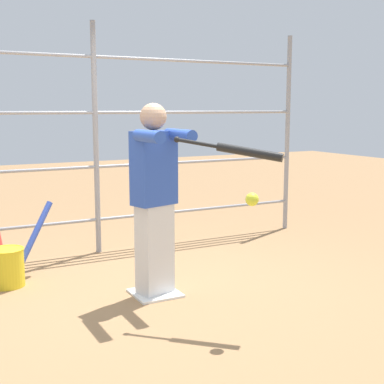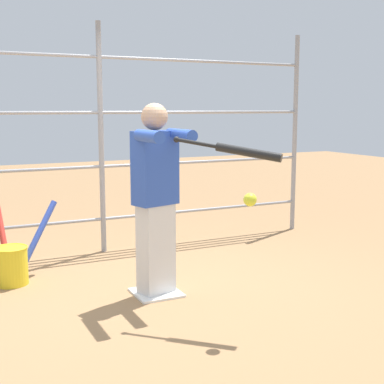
{
  "view_description": "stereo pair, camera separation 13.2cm",
  "coord_description": "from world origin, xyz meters",
  "px_view_note": "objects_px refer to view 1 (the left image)",
  "views": [
    {
      "loc": [
        1.84,
        4.19,
        1.64
      ],
      "look_at": [
        -0.14,
        0.43,
        0.97
      ],
      "focal_mm": 50.0,
      "sensor_mm": 36.0,
      "label": 1
    },
    {
      "loc": [
        1.72,
        4.25,
        1.64
      ],
      "look_at": [
        -0.14,
        0.43,
        0.97
      ],
      "focal_mm": 50.0,
      "sensor_mm": 36.0,
      "label": 2
    }
  ],
  "objects_px": {
    "batter": "(155,194)",
    "softball_in_flight": "(252,199)",
    "baseball_bat_swinging": "(240,151)",
    "bat_bucket": "(5,261)"
  },
  "relations": [
    {
      "from": "bat_bucket",
      "to": "baseball_bat_swinging",
      "type": "bearing_deg",
      "value": 131.14
    },
    {
      "from": "batter",
      "to": "softball_in_flight",
      "type": "bearing_deg",
      "value": 105.31
    },
    {
      "from": "baseball_bat_swinging",
      "to": "bat_bucket",
      "type": "relative_size",
      "value": 0.72
    },
    {
      "from": "baseball_bat_swinging",
      "to": "bat_bucket",
      "type": "height_order",
      "value": "baseball_bat_swinging"
    },
    {
      "from": "batter",
      "to": "baseball_bat_swinging",
      "type": "xyz_separation_m",
      "value": [
        -0.35,
        0.8,
        0.42
      ]
    },
    {
      "from": "batter",
      "to": "softball_in_flight",
      "type": "xyz_separation_m",
      "value": [
        -0.29,
        1.06,
        0.09
      ]
    },
    {
      "from": "baseball_bat_swinging",
      "to": "softball_in_flight",
      "type": "bearing_deg",
      "value": 77.34
    },
    {
      "from": "baseball_bat_swinging",
      "to": "softball_in_flight",
      "type": "distance_m",
      "value": 0.42
    },
    {
      "from": "baseball_bat_swinging",
      "to": "softball_in_flight",
      "type": "relative_size",
      "value": 6.8
    },
    {
      "from": "batter",
      "to": "baseball_bat_swinging",
      "type": "relative_size",
      "value": 2.58
    }
  ]
}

